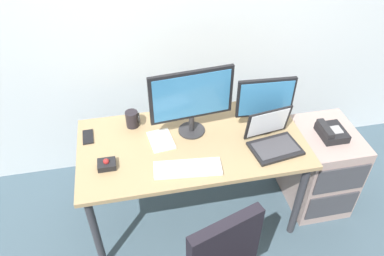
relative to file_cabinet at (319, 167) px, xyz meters
name	(u,v)px	position (x,y,z in m)	size (l,w,h in m)	color
ground_plane	(192,211)	(-0.98, 0.04, -0.33)	(8.00, 8.00, 0.00)	#394D59
back_wall	(171,1)	(-0.98, 0.78, 1.07)	(6.00, 0.10, 2.80)	silver
desk	(192,150)	(-0.98, 0.04, 0.32)	(1.49, 0.76, 0.73)	#927954
file_cabinet	(319,167)	(0.00, 0.00, 0.00)	(0.42, 0.53, 0.67)	gray
desk_phone	(331,132)	(-0.01, -0.02, 0.37)	(0.17, 0.20, 0.09)	black
monitor_main	(192,98)	(-0.96, 0.15, 0.67)	(0.55, 0.18, 0.47)	#262628
monitor_side	(265,102)	(-0.48, 0.11, 0.61)	(0.38, 0.18, 0.38)	#262628
keyboard	(188,168)	(-1.05, -0.20, 0.41)	(0.42, 0.18, 0.03)	silver
laptop	(273,139)	(-0.47, -0.09, 0.45)	(0.35, 0.30, 0.24)	black
trackball_mouse	(107,164)	(-1.53, -0.08, 0.42)	(0.11, 0.09, 0.07)	black
coffee_mug	(133,119)	(-1.34, 0.29, 0.46)	(0.10, 0.09, 0.12)	black
paper_notepad	(161,140)	(-1.18, 0.09, 0.40)	(0.15, 0.21, 0.01)	white
cell_phone	(88,137)	(-1.65, 0.23, 0.40)	(0.07, 0.14, 0.01)	black
banana	(248,111)	(-0.52, 0.27, 0.42)	(0.19, 0.04, 0.04)	yellow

